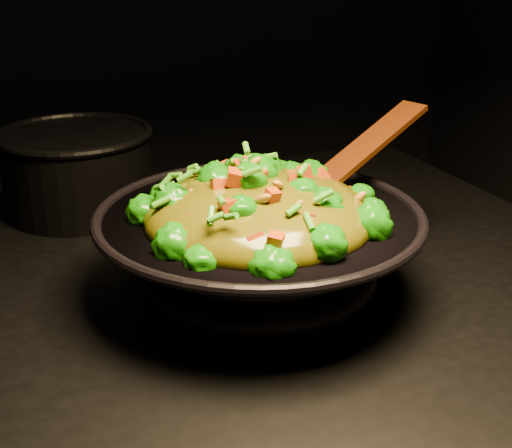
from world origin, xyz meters
name	(u,v)px	position (x,y,z in m)	size (l,w,h in m)	color
wok	(259,256)	(0.10, -0.05, 0.95)	(0.37, 0.37, 0.10)	black
stir_fry	(259,182)	(0.10, -0.06, 1.05)	(0.26, 0.26, 0.09)	#197708
spatula	(351,159)	(0.24, -0.02, 1.05)	(0.26, 0.04, 0.01)	#331207
back_pot	(77,170)	(-0.04, 0.32, 0.96)	(0.23, 0.23, 0.13)	black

